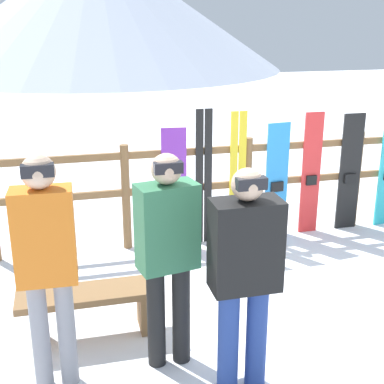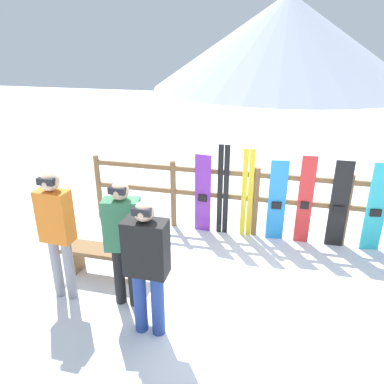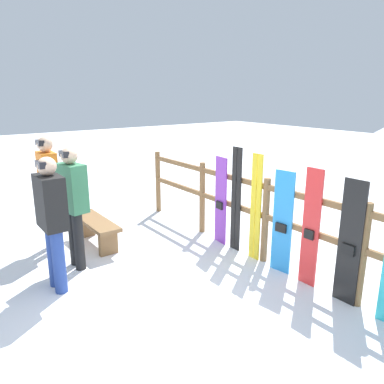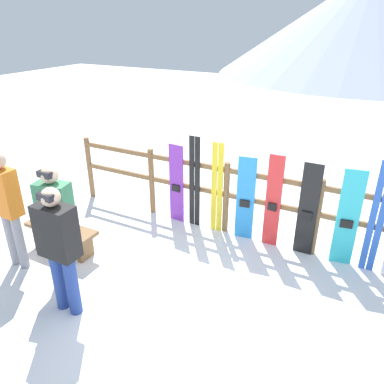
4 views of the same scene
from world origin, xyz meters
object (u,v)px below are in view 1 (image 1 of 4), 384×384
(person_orange, at_px, (46,257))
(person_black, at_px, (245,268))
(snowboard_red, at_px, (311,174))
(snowboard_black_stripe, at_px, (350,173))
(ski_pair_yellow, at_px, (237,177))
(snowboard_blue, at_px, (277,181))
(ski_pair_black, at_px, (204,178))
(bench, at_px, (90,303))
(person_plaid_green, at_px, (168,247))
(snowboard_purple, at_px, (174,189))

(person_orange, distance_m, person_black, 1.37)
(person_black, relative_size, snowboard_red, 1.10)
(person_orange, height_order, snowboard_black_stripe, person_orange)
(person_orange, relative_size, ski_pair_yellow, 1.12)
(snowboard_red, bearing_deg, snowboard_black_stripe, -0.00)
(snowboard_blue, distance_m, snowboard_black_stripe, 0.98)
(ski_pair_black, bearing_deg, bench, -130.64)
(ski_pair_yellow, bearing_deg, person_plaid_green, -120.33)
(snowboard_blue, distance_m, snowboard_red, 0.45)
(person_plaid_green, height_order, person_black, person_plaid_green)
(ski_pair_black, distance_m, snowboard_red, 1.37)
(snowboard_purple, bearing_deg, person_plaid_green, -103.31)
(person_black, height_order, snowboard_black_stripe, person_black)
(person_plaid_green, distance_m, snowboard_blue, 2.86)
(person_black, bearing_deg, snowboard_purple, 88.59)
(bench, relative_size, snowboard_purple, 0.85)
(bench, xyz_separation_m, ski_pair_black, (1.45, 1.69, 0.50))
(ski_pair_yellow, relative_size, snowboard_blue, 1.11)
(ski_pair_black, height_order, ski_pair_yellow, ski_pair_black)
(snowboard_red, height_order, snowboard_black_stripe, snowboard_red)
(ski_pair_yellow, bearing_deg, person_orange, -133.52)
(snowboard_red, bearing_deg, person_orange, -143.87)
(person_black, xyz_separation_m, snowboard_black_stripe, (2.32, 2.62, -0.23))
(person_plaid_green, distance_m, snowboard_black_stripe, 3.55)
(person_plaid_green, relative_size, snowboard_black_stripe, 1.15)
(ski_pair_black, bearing_deg, snowboard_purple, -179.44)
(ski_pair_black, bearing_deg, snowboard_black_stripe, -0.10)
(snowboard_purple, xyz_separation_m, snowboard_black_stripe, (2.25, 0.00, 0.03))
(snowboard_red, bearing_deg, snowboard_purple, -180.00)
(ski_pair_yellow, bearing_deg, snowboard_red, -0.20)
(snowboard_blue, bearing_deg, bench, -144.55)
(person_plaid_green, xyz_separation_m, ski_pair_yellow, (1.29, 2.21, -0.20))
(person_plaid_green, bearing_deg, snowboard_black_stripe, 38.48)
(person_plaid_green, xyz_separation_m, snowboard_purple, (0.52, 2.20, -0.28))
(bench, relative_size, person_black, 0.71)
(person_plaid_green, xyz_separation_m, person_black, (0.46, -0.42, -0.02))
(bench, relative_size, person_plaid_green, 0.71)
(ski_pair_black, distance_m, snowboard_black_stripe, 1.90)
(snowboard_purple, distance_m, snowboard_red, 1.72)
(person_black, distance_m, ski_pair_yellow, 2.76)
(bench, height_order, ski_pair_yellow, ski_pair_yellow)
(ski_pair_black, bearing_deg, snowboard_red, -0.14)
(bench, height_order, person_black, person_black)
(person_plaid_green, xyz_separation_m, snowboard_blue, (1.79, 2.20, -0.29))
(bench, xyz_separation_m, snowboard_blue, (2.37, 1.69, 0.39))
(ski_pair_yellow, height_order, snowboard_red, ski_pair_yellow)
(snowboard_purple, distance_m, ski_pair_black, 0.37)
(ski_pair_yellow, relative_size, snowboard_red, 1.03)
(ski_pair_yellow, distance_m, snowboard_red, 0.95)
(bench, relative_size, snowboard_red, 0.79)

